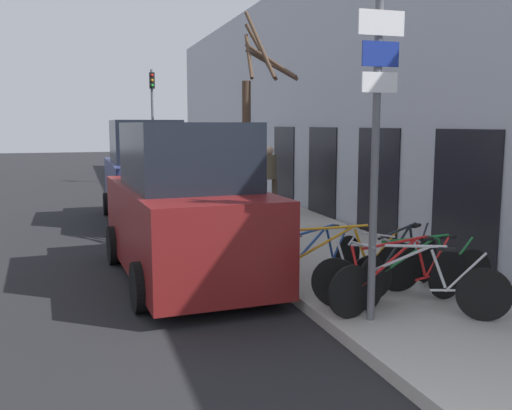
% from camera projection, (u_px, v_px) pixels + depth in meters
% --- Properties ---
extents(ground_plane, '(80.00, 80.00, 0.00)m').
position_uv_depth(ground_plane, '(160.00, 233.00, 13.03)').
color(ground_plane, black).
extents(sidewalk_curb, '(3.20, 32.00, 0.15)m').
position_uv_depth(sidewalk_curb, '(237.00, 208.00, 16.44)').
color(sidewalk_curb, '#ADA89E').
rests_on(sidewalk_curb, ground).
extents(building_facade, '(0.23, 32.00, 6.50)m').
position_uv_depth(building_facade, '(295.00, 97.00, 16.45)').
color(building_facade, '#B2B7C1').
rests_on(building_facade, ground).
extents(signpost, '(0.56, 0.11, 3.70)m').
position_uv_depth(signpost, '(376.00, 142.00, 6.49)').
color(signpost, '#595B60').
rests_on(signpost, sidewalk_curb).
extents(bicycle_0, '(1.99, 1.38, 0.89)m').
position_uv_depth(bicycle_0, '(408.00, 284.00, 6.94)').
color(bicycle_0, black).
rests_on(bicycle_0, sidewalk_curb).
extents(bicycle_1, '(2.22, 0.58, 0.90)m').
position_uv_depth(bicycle_1, '(402.00, 278.00, 7.17)').
color(bicycle_1, black).
rests_on(bicycle_1, sidewalk_curb).
extents(bicycle_2, '(2.11, 0.44, 0.85)m').
position_uv_depth(bicycle_2, '(422.00, 270.00, 7.63)').
color(bicycle_2, black).
rests_on(bicycle_2, sidewalk_curb).
extents(bicycle_3, '(2.00, 1.30, 0.95)m').
position_uv_depth(bicycle_3, '(401.00, 266.00, 7.74)').
color(bicycle_3, black).
rests_on(bicycle_3, sidewalk_curb).
extents(bicycle_4, '(2.43, 0.62, 0.96)m').
position_uv_depth(bicycle_4, '(335.00, 264.00, 7.79)').
color(bicycle_4, black).
rests_on(bicycle_4, sidewalk_curb).
extents(bicycle_5, '(1.89, 1.04, 0.85)m').
position_uv_depth(bicycle_5, '(317.00, 260.00, 8.20)').
color(bicycle_5, black).
rests_on(bicycle_5, sidewalk_curb).
extents(parked_car_0, '(2.30, 4.63, 2.48)m').
position_uv_depth(parked_car_0, '(186.00, 210.00, 8.97)').
color(parked_car_0, maroon).
rests_on(parked_car_0, ground).
extents(parked_car_1, '(1.98, 4.29, 2.56)m').
position_uv_depth(parked_car_1, '(145.00, 177.00, 14.39)').
color(parked_car_1, navy).
rests_on(parked_car_1, ground).
extents(pedestrian_near, '(0.45, 0.38, 1.72)m').
position_uv_depth(pedestrian_near, '(269.00, 173.00, 15.47)').
color(pedestrian_near, '#4C3D2D').
rests_on(pedestrian_near, sidewalk_curb).
extents(street_tree, '(0.96, 1.22, 4.42)m').
position_uv_depth(street_tree, '(250.00, 137.00, 11.01)').
color(street_tree, '#4C3828').
rests_on(street_tree, sidewalk_curb).
extents(traffic_light, '(0.20, 0.30, 4.50)m').
position_uv_depth(traffic_light, '(153.00, 110.00, 23.13)').
color(traffic_light, '#595B60').
rests_on(traffic_light, sidewalk_curb).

